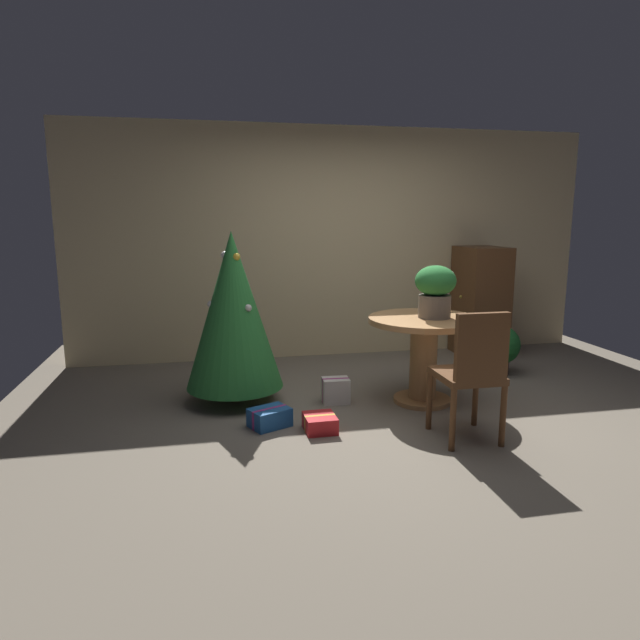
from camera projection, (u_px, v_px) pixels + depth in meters
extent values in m
plane|color=#756B5B|center=(397.00, 418.00, 4.51)|extent=(6.60, 6.60, 0.00)
cube|color=beige|center=(336.00, 243.00, 6.38)|extent=(6.00, 0.10, 2.60)
cylinder|color=#B27F4C|center=(422.00, 400.00, 4.89)|extent=(0.50, 0.50, 0.04)
cylinder|color=#B27F4C|center=(423.00, 361.00, 4.83)|extent=(0.23, 0.23, 0.67)
cylinder|color=#B27F4C|center=(425.00, 320.00, 4.76)|extent=(0.97, 0.97, 0.05)
cylinder|color=#665B51|center=(435.00, 306.00, 4.73)|extent=(0.27, 0.27, 0.20)
ellipsoid|color=#287533|center=(436.00, 281.00, 4.69)|extent=(0.35, 0.35, 0.26)
sphere|color=#E5A8B2|center=(445.00, 273.00, 4.70)|extent=(0.07, 0.07, 0.07)
sphere|color=#E5A8B2|center=(449.00, 276.00, 4.73)|extent=(0.09, 0.09, 0.09)
cylinder|color=brown|center=(429.00, 401.00, 4.24)|extent=(0.04, 0.04, 0.45)
cylinder|color=brown|center=(475.00, 398.00, 4.31)|extent=(0.04, 0.04, 0.45)
cylinder|color=brown|center=(453.00, 420.00, 3.84)|extent=(0.04, 0.04, 0.45)
cylinder|color=brown|center=(503.00, 416.00, 3.91)|extent=(0.04, 0.04, 0.45)
cube|color=brown|center=(466.00, 375.00, 4.03)|extent=(0.42, 0.46, 0.05)
cube|color=brown|center=(482.00, 347.00, 3.79)|extent=(0.38, 0.05, 0.47)
cylinder|color=brown|center=(236.00, 393.00, 4.91)|extent=(0.10, 0.10, 0.14)
cone|color=#287533|center=(233.00, 310.00, 4.77)|extent=(0.84, 0.84, 1.35)
sphere|color=#2D51A8|center=(248.00, 299.00, 4.88)|extent=(0.06, 0.06, 0.06)
sphere|color=silver|center=(248.00, 308.00, 4.63)|extent=(0.06, 0.06, 0.06)
sphere|color=silver|center=(225.00, 255.00, 4.69)|extent=(0.06, 0.06, 0.06)
sphere|color=#2D51A8|center=(243.00, 352.00, 5.16)|extent=(0.05, 0.05, 0.05)
sphere|color=silver|center=(210.00, 304.00, 4.72)|extent=(0.05, 0.05, 0.05)
sphere|color=gold|center=(236.00, 257.00, 4.64)|extent=(0.07, 0.07, 0.07)
sphere|color=#2D51A8|center=(240.00, 292.00, 4.88)|extent=(0.07, 0.07, 0.07)
sphere|color=red|center=(257.00, 345.00, 5.11)|extent=(0.06, 0.06, 0.06)
cube|color=#1E569E|center=(270.00, 417.00, 4.31)|extent=(0.36, 0.32, 0.15)
cube|color=#9E287A|center=(270.00, 417.00, 4.31)|extent=(0.28, 0.15, 0.15)
cube|color=red|center=(320.00, 423.00, 4.23)|extent=(0.24, 0.27, 0.12)
cube|color=gold|center=(320.00, 423.00, 4.23)|extent=(0.24, 0.03, 0.12)
cube|color=silver|center=(336.00, 391.00, 4.86)|extent=(0.24, 0.19, 0.22)
cube|color=#9E287A|center=(336.00, 391.00, 4.86)|extent=(0.23, 0.04, 0.22)
cube|color=brown|center=(480.00, 302.00, 6.45)|extent=(0.47, 0.64, 1.27)
sphere|color=#B29338|center=(461.00, 297.00, 6.39)|extent=(0.04, 0.04, 0.04)
cylinder|color=#4C382D|center=(499.00, 367.00, 5.74)|extent=(0.19, 0.19, 0.15)
sphere|color=#195623|center=(500.00, 345.00, 5.69)|extent=(0.40, 0.40, 0.40)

